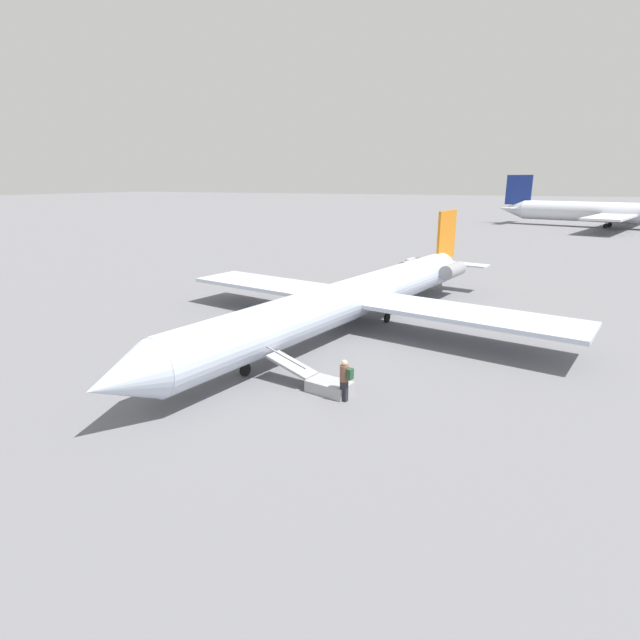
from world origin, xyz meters
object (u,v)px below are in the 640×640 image
Objects in this scene: airplane_taxiing_distant at (628,213)px; passenger at (345,378)px; boarding_stairs at (322,382)px; airplane_main at (358,296)px.

passenger is at bearing -86.89° from airplane_taxiing_distant.
airplane_taxiing_distant is 11.38× the size of boarding_stairs.
airplane_main reaches higher than boarding_stairs.
airplane_main is at bearing -61.55° from passenger.
airplane_taxiing_distant is at bearing -92.19° from boarding_stairs.
airplane_main is 10.75m from passenger.
airplane_taxiing_distant is 27.03× the size of passenger.
airplane_main is 0.70× the size of airplane_taxiing_distant.
airplane_main reaches higher than passenger.
passenger reaches higher than boarding_stairs.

